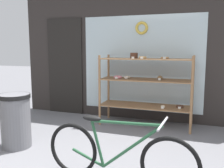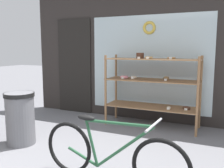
% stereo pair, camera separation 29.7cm
% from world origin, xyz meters
% --- Properties ---
extents(storefront_facade, '(4.94, 0.13, 3.02)m').
position_xyz_m(storefront_facade, '(-0.05, 2.94, 1.47)').
color(storefront_facade, '#2D2826').
rests_on(storefront_facade, ground_plane).
extents(display_case, '(1.71, 0.54, 1.37)m').
position_xyz_m(display_case, '(0.37, 2.54, 0.83)').
color(display_case, '#8E6642').
rests_on(display_case, ground_plane).
extents(bicycle, '(1.71, 0.46, 0.74)m').
position_xyz_m(bicycle, '(0.51, 0.38, 0.33)').
color(bicycle, black).
rests_on(bicycle, ground_plane).
extents(trash_bin, '(0.45, 0.45, 0.80)m').
position_xyz_m(trash_bin, '(-1.21, 0.86, 0.43)').
color(trash_bin, slate).
rests_on(trash_bin, ground_plane).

